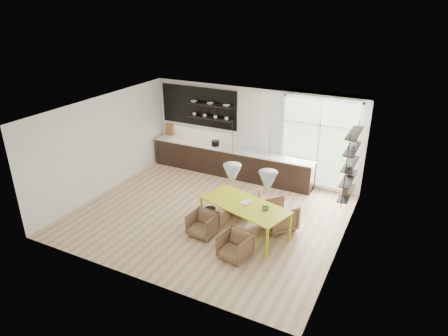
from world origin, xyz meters
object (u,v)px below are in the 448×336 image
(armchair_back_left, at_px, (243,200))
(armchair_front_right, at_px, (235,246))
(wire_stool, at_px, (210,213))
(armchair_back_right, at_px, (279,216))
(dining_table, at_px, (244,206))
(armchair_front_left, at_px, (203,224))

(armchair_back_left, height_order, armchair_front_right, armchair_back_left)
(armchair_front_right, xyz_separation_m, wire_stool, (-1.26, 1.14, -0.05))
(wire_stool, bearing_deg, armchair_back_right, 15.47)
(dining_table, relative_size, armchair_front_left, 3.70)
(armchair_back_left, height_order, armchair_back_right, armchair_back_right)
(armchair_back_right, bearing_deg, armchair_front_right, 112.40)
(armchair_front_left, bearing_deg, armchair_back_left, 77.67)
(dining_table, bearing_deg, armchair_front_left, -131.85)
(armchair_front_left, height_order, armchair_front_right, armchair_front_right)
(dining_table, distance_m, armchair_front_right, 1.15)
(armchair_front_left, bearing_deg, armchair_front_right, -19.99)
(armchair_back_right, relative_size, armchair_front_right, 1.21)
(dining_table, height_order, armchair_back_left, dining_table)
(armchair_back_right, xyz_separation_m, armchair_front_left, (-1.59, -1.12, -0.07))
(dining_table, distance_m, armchair_back_right, 0.99)
(armchair_back_right, height_order, armchair_front_left, armchair_back_right)
(dining_table, relative_size, armchair_back_right, 3.00)
(armchair_front_left, relative_size, wire_stool, 1.67)
(armchair_front_left, bearing_deg, armchair_back_right, 38.91)
(armchair_back_left, distance_m, armchair_back_right, 1.22)
(armchair_back_left, xyz_separation_m, armchair_back_right, (1.15, -0.39, 0.02))
(armchair_back_left, xyz_separation_m, armchair_front_left, (-0.43, -1.51, -0.05))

